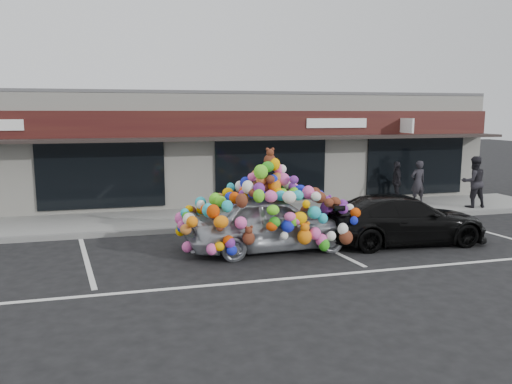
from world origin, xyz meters
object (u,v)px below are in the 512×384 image
object	(u,v)px
pedestrian_a	(418,182)
pedestrian_b	(473,182)
toy_car	(270,216)
black_sedan	(403,219)

from	to	relation	value
pedestrian_a	pedestrian_b	xyz separation A→B (m)	(1.54, -1.12, 0.11)
toy_car	pedestrian_b	xyz separation A→B (m)	(8.52, 3.09, 0.17)
toy_car	pedestrian_b	size ratio (longest dim) A/B	2.52
pedestrian_a	pedestrian_b	bearing A→B (deg)	141.54
black_sedan	pedestrian_a	distance (m)	5.54
toy_car	black_sedan	distance (m)	3.72
black_sedan	pedestrian_b	distance (m)	5.87
toy_car	black_sedan	world-z (taller)	toy_car
toy_car	pedestrian_b	bearing A→B (deg)	-72.38
black_sedan	pedestrian_b	world-z (taller)	pedestrian_b
pedestrian_a	black_sedan	bearing A→B (deg)	51.22
pedestrian_a	pedestrian_b	distance (m)	1.91
black_sedan	pedestrian_a	size ratio (longest dim) A/B	2.80
toy_car	pedestrian_a	size ratio (longest dim) A/B	2.87
black_sedan	pedestrian_a	world-z (taller)	pedestrian_a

